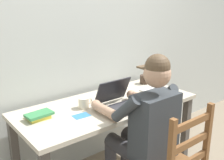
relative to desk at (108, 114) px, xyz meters
The scene contains 10 objects.
back_wall 0.77m from the desk, 90.00° to the left, with size 6.00×0.04×2.60m.
desk is the anchor object (origin of this frame).
seated_person 0.42m from the desk, 87.15° to the right, with size 0.50×0.60×1.26m.
laptop 0.20m from the desk, 76.84° to the right, with size 0.33×0.32×0.22m.
computer_mouse 0.39m from the desk, 33.20° to the right, with size 0.06×0.10×0.03m, color #232328.
coffee_mug_white 0.26m from the desk, 169.11° to the left, with size 0.13×0.09×0.09m.
coffee_mug_dark 0.69m from the desk, 17.43° to the left, with size 0.13×0.09×0.09m.
book_stack_main 0.61m from the desk, behind, with size 0.21×0.15×0.05m.
paper_pile_near_laptop 0.55m from the desk, ahead, with size 0.20×0.16×0.01m, color white.
landscape_photo_print 0.34m from the desk, 166.20° to the right, with size 0.13×0.09×0.00m, color teal.
Camera 1 is at (-1.32, -1.71, 1.62)m, focal length 43.27 mm.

